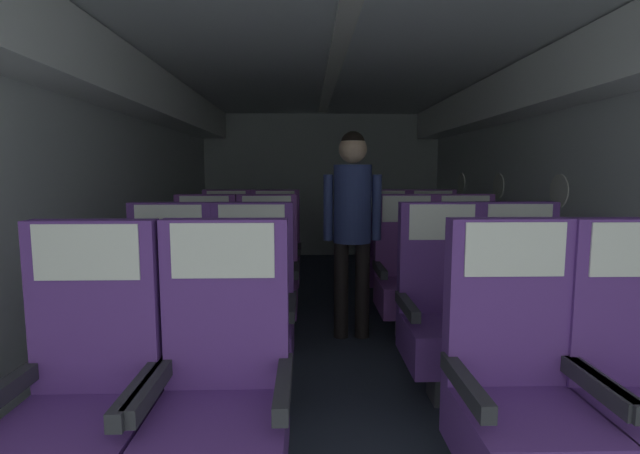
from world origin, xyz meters
The scene contains 18 objects.
ground centered at (0.00, 3.44, -0.01)m, with size 3.74×7.27×0.02m, color #2D3342.
fuselage_shell centered at (0.00, 3.71, 1.56)m, with size 3.62×6.92×2.16m.
seat_a_left_window centered at (-1.00, 1.43, 0.46)m, with size 0.49×0.51×1.08m.
seat_a_left_aisle centered at (-0.52, 1.45, 0.46)m, with size 0.49×0.51×1.08m.
seat_a_right_window centered at (0.54, 1.44, 0.46)m, with size 0.49×0.51×1.08m.
seat_b_left_window centered at (-0.99, 2.39, 0.46)m, with size 0.49×0.51×1.08m.
seat_b_left_aisle centered at (-0.53, 2.39, 0.46)m, with size 0.49×0.51×1.08m.
seat_b_right_aisle centered at (0.99, 2.39, 0.46)m, with size 0.49×0.51×1.08m.
seat_b_right_window centered at (0.54, 2.38, 0.46)m, with size 0.49×0.51×1.08m.
seat_c_left_window centered at (-1.00, 3.34, 0.46)m, with size 0.49×0.51×1.08m.
seat_c_left_aisle centered at (-0.53, 3.33, 0.46)m, with size 0.49×0.51×1.08m.
seat_c_right_aisle centered at (0.99, 3.33, 0.46)m, with size 0.49×0.51×1.08m.
seat_c_right_window centered at (0.54, 3.32, 0.46)m, with size 0.49×0.51×1.08m.
seat_d_left_window centered at (-0.99, 4.28, 0.46)m, with size 0.49×0.51×1.08m.
seat_d_left_aisle centered at (-0.53, 4.26, 0.46)m, with size 0.49×0.51×1.08m.
seat_d_right_aisle centered at (1.00, 4.26, 0.46)m, with size 0.49×0.51×1.08m.
seat_d_right_window centered at (0.54, 4.26, 0.46)m, with size 0.49×0.51×1.08m.
flight_attendant centered at (0.12, 3.32, 0.95)m, with size 0.43×0.28×1.55m.
Camera 1 is at (-0.22, -0.12, 1.25)m, focal length 26.27 mm.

